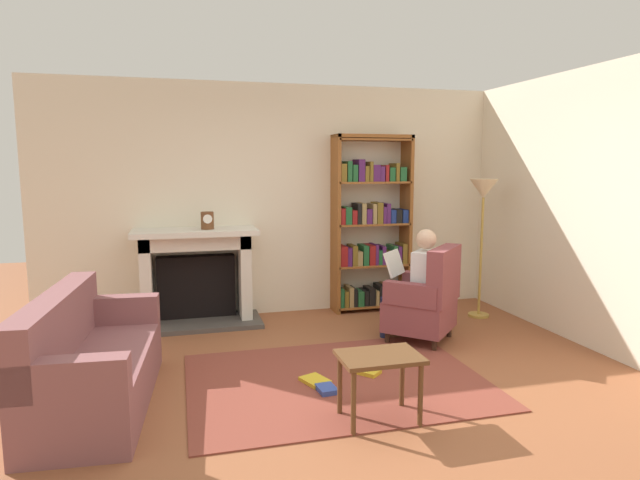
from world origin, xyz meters
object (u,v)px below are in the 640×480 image
Objects in this scene: bookshelf at (371,227)px; sofa_floral at (90,364)px; fireplace at (196,273)px; armchair_reading at (426,300)px; seated_reader at (415,280)px; mantel_clock at (207,220)px; side_table at (380,365)px; floor_lamp at (483,201)px.

sofa_floral is (-2.91, -2.01, -0.70)m from bookshelf.
fireplace is 0.79× the size of sofa_floral.
armchair_reading is 0.85× the size of seated_reader.
armchair_reading is at bearing 90.00° from seated_reader.
mantel_clock reaches higher than armchair_reading.
mantel_clock reaches higher than sofa_floral.
mantel_clock is at bearing 110.84° from side_table.
sofa_floral reaches higher than side_table.
fireplace is 2.12m from bookshelf.
bookshelf is 1.42m from armchair_reading.
sofa_floral is at bearing 159.03° from side_table.
mantel_clock is 0.09× the size of bookshelf.
sofa_floral is (-0.97, -1.88, -0.85)m from mantel_clock.
bookshelf is (2.07, 0.04, 0.45)m from fireplace.
floor_lamp reaches higher than seated_reader.
seated_reader reaches higher than side_table.
floor_lamp reaches higher than armchair_reading.
seated_reader is 1.44m from floor_lamp.
mantel_clock reaches higher than side_table.
seated_reader is (-0.08, 0.08, 0.20)m from armchair_reading.
armchair_reading is 1.83m from side_table.
seated_reader is (0.04, -1.20, -0.40)m from bookshelf.
side_table is (1.97, -0.75, 0.08)m from sofa_floral.
side_table is at bearing 8.03° from armchair_reading.
mantel_clock is (0.13, -0.10, 0.60)m from fireplace.
bookshelf reaches higher than armchair_reading.
armchair_reading is at bearing -146.64° from floor_lamp.
bookshelf is 1.86× the size of seated_reader.
bookshelf is 3.60m from sofa_floral.
mantel_clock is 2.32m from seated_reader.
armchair_reading is at bearing -29.57° from fireplace.
side_table is (1.00, -2.63, -0.77)m from mantel_clock.
side_table is (-1.07, -1.48, -0.03)m from armchair_reading.
bookshelf is 1.21× the size of sofa_floral.
floor_lamp reaches higher than side_table.
fireplace is 1.42× the size of armchair_reading.
sofa_floral is 3.12× the size of side_table.
fireplace is at bearing -75.69° from armchair_reading.
side_table is at bearing -106.65° from sofa_floral.
side_table is (1.13, -2.73, -0.17)m from fireplace.
floor_lamp is (1.01, 0.66, 0.94)m from armchair_reading.
fireplace is 2.42m from seated_reader.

